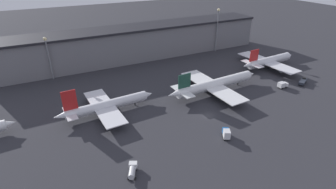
% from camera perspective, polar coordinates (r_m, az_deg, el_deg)
% --- Properties ---
extents(ground, '(600.00, 600.00, 0.00)m').
position_cam_1_polar(ground, '(104.70, 8.77, -4.57)').
color(ground, '#2D2D33').
extents(terminal_building, '(161.51, 20.55, 19.41)m').
position_cam_1_polar(terminal_building, '(162.70, -6.59, 11.21)').
color(terminal_building, slate).
rests_on(terminal_building, ground).
extents(airplane_1, '(40.39, 31.67, 13.16)m').
position_cam_1_polar(airplane_1, '(106.55, -13.23, -2.32)').
color(airplane_1, silver).
rests_on(airplane_1, ground).
extents(airplane_2, '(49.58, 37.98, 12.47)m').
position_cam_1_polar(airplane_2, '(121.67, 10.11, 2.17)').
color(airplane_2, white).
rests_on(airplane_2, ground).
extents(airplane_3, '(39.29, 37.94, 12.29)m').
position_cam_1_polar(airplane_3, '(158.75, 21.06, 6.82)').
color(airplane_3, silver).
rests_on(airplane_3, ground).
extents(service_vehicle_1, '(4.83, 2.53, 3.00)m').
position_cam_1_polar(service_vehicle_1, '(135.83, 23.66, 1.95)').
color(service_vehicle_1, white).
rests_on(service_vehicle_1, ground).
extents(service_vehicle_2, '(7.74, 5.44, 2.76)m').
position_cam_1_polar(service_vehicle_2, '(144.88, 27.29, 2.55)').
color(service_vehicle_2, '#282D38').
rests_on(service_vehicle_2, ground).
extents(service_vehicle_3, '(4.46, 6.15, 2.51)m').
position_cam_1_polar(service_vehicle_3, '(78.33, -7.76, -16.00)').
color(service_vehicle_3, white).
rests_on(service_vehicle_3, ground).
extents(service_vehicle_5, '(4.05, 5.00, 3.41)m').
position_cam_1_polar(service_vehicle_5, '(92.80, 12.59, -8.25)').
color(service_vehicle_5, '#195199').
rests_on(service_vehicle_5, ground).
extents(lamp_post_0, '(1.80, 1.80, 21.75)m').
position_cam_1_polar(lamp_post_0, '(142.38, -24.68, 8.30)').
color(lamp_post_0, slate).
rests_on(lamp_post_0, ground).
extents(lamp_post_1, '(1.80, 1.80, 27.39)m').
position_cam_1_polar(lamp_post_1, '(175.81, 10.70, 14.67)').
color(lamp_post_1, slate).
rests_on(lamp_post_1, ground).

